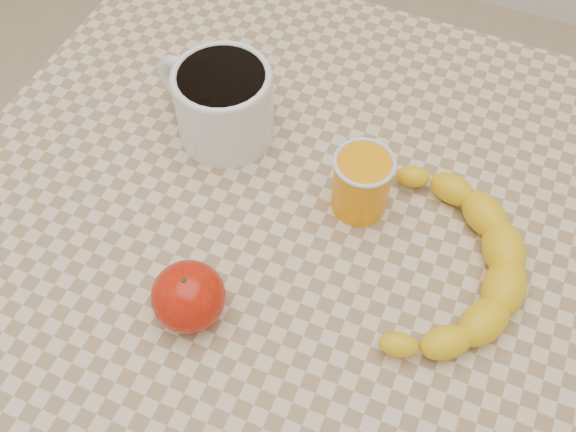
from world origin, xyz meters
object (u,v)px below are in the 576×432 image
at_px(table, 288,264).
at_px(apple, 188,296).
at_px(banana, 447,263).
at_px(orange_juice_glass, 361,183).
at_px(coffee_mug, 222,101).

relative_size(table, apple, 10.23).
relative_size(table, banana, 2.81).
height_order(orange_juice_glass, apple, orange_juice_glass).
xyz_separation_m(table, orange_juice_glass, (0.06, 0.06, 0.13)).
distance_m(apple, banana, 0.27).
height_order(table, orange_juice_glass, orange_juice_glass).
distance_m(table, banana, 0.21).
xyz_separation_m(apple, banana, (0.22, 0.14, -0.01)).
relative_size(orange_juice_glass, apple, 1.00).
bearing_deg(banana, orange_juice_glass, 153.45).
bearing_deg(orange_juice_glass, banana, -23.41).
height_order(coffee_mug, banana, coffee_mug).
relative_size(coffee_mug, apple, 2.17).
distance_m(coffee_mug, banana, 0.31).
bearing_deg(apple, coffee_mug, 108.41).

